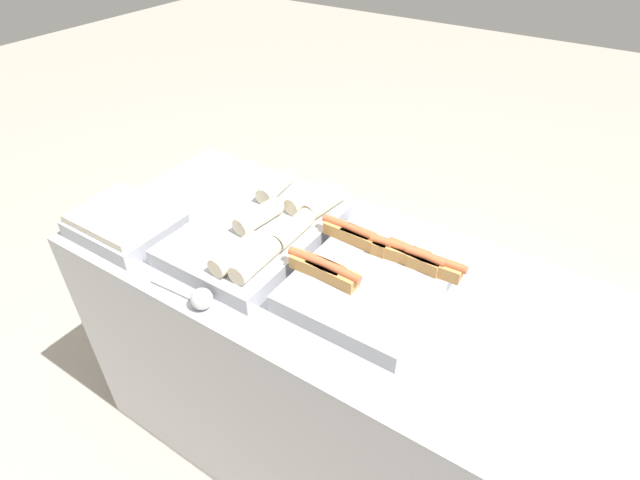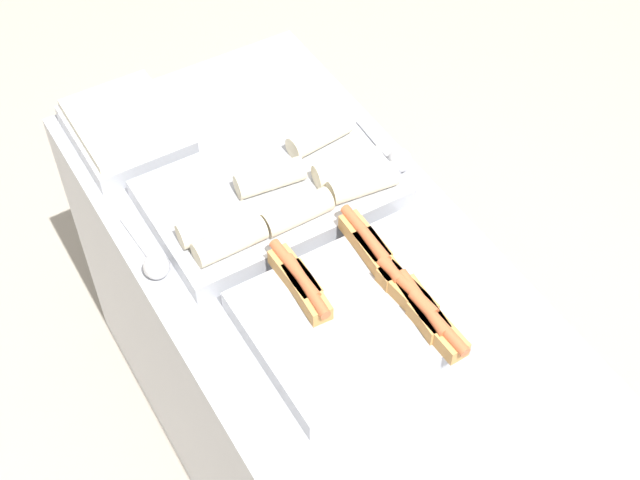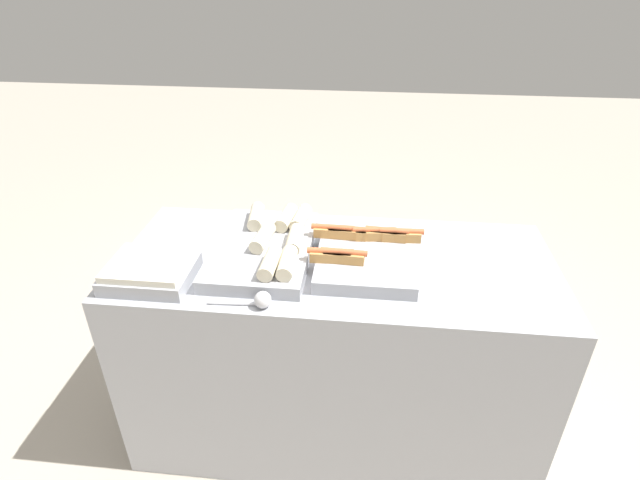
% 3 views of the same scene
% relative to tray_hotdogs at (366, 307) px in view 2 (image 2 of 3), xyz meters
% --- Properties ---
extents(ground_plane, '(12.00, 12.00, 0.00)m').
position_rel_tray_hotdogs_xyz_m(ground_plane, '(-0.10, -0.01, -0.90)').
color(ground_plane, '#ADA393').
extents(counter, '(1.60, 0.69, 0.86)m').
position_rel_tray_hotdogs_xyz_m(counter, '(-0.10, -0.01, -0.47)').
color(counter, '#A8AAB2').
rests_on(counter, ground_plane).
extents(tray_hotdogs, '(0.42, 0.45, 0.10)m').
position_rel_tray_hotdogs_xyz_m(tray_hotdogs, '(0.00, 0.00, 0.00)').
color(tray_hotdogs, '#A8AAB2').
rests_on(tray_hotdogs, counter).
extents(tray_wraps, '(0.35, 0.53, 0.10)m').
position_rel_tray_hotdogs_xyz_m(tray_wraps, '(-0.36, -0.00, 0.00)').
color(tray_wraps, '#A8AAB2').
rests_on(tray_wraps, counter).
extents(tray_side_front, '(0.29, 0.24, 0.07)m').
position_rel_tray_hotdogs_xyz_m(tray_side_front, '(-0.73, -0.20, 0.00)').
color(tray_side_front, '#A8AAB2').
rests_on(tray_side_front, counter).
extents(serving_spoon_near, '(0.21, 0.06, 0.06)m').
position_rel_tray_hotdogs_xyz_m(serving_spoon_near, '(-0.32, -0.31, -0.01)').
color(serving_spoon_near, silver).
rests_on(serving_spoon_near, counter).
extents(serving_spoon_far, '(0.21, 0.06, 0.06)m').
position_rel_tray_hotdogs_xyz_m(serving_spoon_far, '(-0.32, 0.30, -0.01)').
color(serving_spoon_far, silver).
rests_on(serving_spoon_far, counter).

